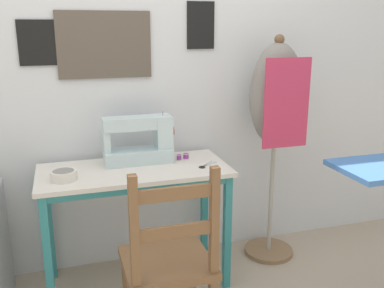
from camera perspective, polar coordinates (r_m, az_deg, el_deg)
The scene contains 9 objects.
wall_back at distance 2.59m, azimuth -9.35°, elevation 10.80°, with size 10.00×0.07×2.55m.
sewing_table at distance 2.42m, azimuth -7.60°, elevation -5.59°, with size 1.05×0.48×0.71m.
sewing_machine at distance 2.47m, azimuth -6.74°, elevation 0.39°, with size 0.40×0.15×0.29m.
fabric_bowl at distance 2.29m, azimuth -16.74°, elevation -3.99°, with size 0.14×0.14×0.05m.
scissors at distance 2.41m, azimuth 1.76°, elevation -2.92°, with size 0.13×0.11×0.01m.
thread_spool_near_machine at distance 2.52m, azimuth -1.74°, elevation -1.80°, with size 0.03×0.03×0.03m.
thread_spool_mid_table at distance 2.55m, azimuth -0.81°, elevation -1.63°, with size 0.04×0.04×0.03m.
wooden_chair at distance 2.02m, azimuth -3.14°, elevation -15.72°, with size 0.40×0.38×0.92m.
dress_form at distance 2.68m, azimuth 11.16°, elevation 5.11°, with size 0.34×0.32×1.43m.
Camera 1 is at (-0.35, -2.01, 1.47)m, focal length 40.00 mm.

